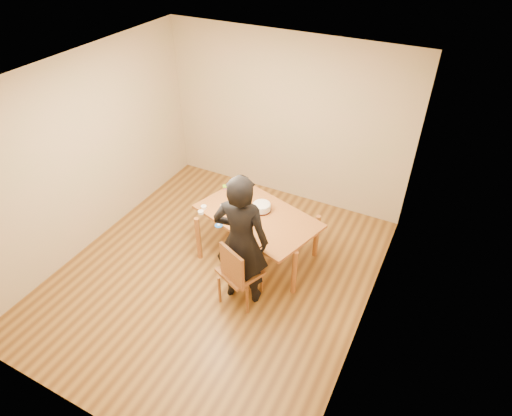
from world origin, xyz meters
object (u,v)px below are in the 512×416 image
at_px(person, 241,241).
at_px(cake_plate, 262,210).
at_px(dining_chair, 240,271).
at_px(cake, 262,207).
at_px(dining_table, 258,216).

bearing_deg(person, cake_plate, -91.61).
bearing_deg(dining_chair, cake_plate, 122.57).
distance_m(dining_chair, cake_plate, 0.95).
distance_m(dining_chair, person, 0.47).
bearing_deg(cake, person, -80.04).
xyz_separation_m(dining_chair, cake_plate, (-0.15, 0.89, 0.31)).
bearing_deg(dining_chair, cake, 122.57).
bearing_deg(cake_plate, dining_chair, -80.53).
bearing_deg(dining_table, dining_chair, -61.90).
xyz_separation_m(cake_plate, person, (0.15, -0.85, 0.16)).
bearing_deg(dining_chair, dining_table, 124.06).
height_order(dining_chair, person, person).
height_order(dining_table, cake_plate, cake_plate).
bearing_deg(cake, dining_chair, -80.53).
xyz_separation_m(dining_table, dining_chair, (0.15, -0.78, -0.28)).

